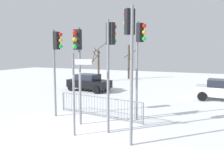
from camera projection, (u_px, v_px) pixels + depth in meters
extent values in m
plane|color=white|center=(72.00, 133.00, 8.93)|extent=(60.00, 60.00, 0.00)
cylinder|color=slate|center=(80.00, 77.00, 9.83)|extent=(0.11, 0.11, 4.50)
cube|color=black|center=(78.00, 40.00, 9.49)|extent=(0.33, 0.24, 0.90)
sphere|color=red|center=(75.00, 32.00, 9.23)|extent=(0.20, 0.20, 0.20)
sphere|color=orange|center=(75.00, 39.00, 9.26)|extent=(0.20, 0.20, 0.20)
sphere|color=green|center=(75.00, 46.00, 9.29)|extent=(0.20, 0.20, 0.20)
cylinder|color=slate|center=(137.00, 72.00, 10.50)|extent=(0.11, 0.11, 4.88)
cube|color=black|center=(140.00, 33.00, 10.19)|extent=(0.33, 0.38, 0.90)
sphere|color=red|center=(144.00, 26.00, 9.98)|extent=(0.20, 0.20, 0.20)
sphere|color=orange|center=(144.00, 32.00, 10.01)|extent=(0.20, 0.20, 0.20)
sphere|color=green|center=(144.00, 39.00, 10.04)|extent=(0.20, 0.20, 0.20)
cylinder|color=slate|center=(132.00, 77.00, 7.54)|extent=(0.11, 0.11, 5.01)
cube|color=black|center=(130.00, 22.00, 7.49)|extent=(0.38, 0.39, 0.90)
sphere|color=red|center=(126.00, 14.00, 7.68)|extent=(0.20, 0.20, 0.20)
sphere|color=orange|center=(126.00, 23.00, 7.71)|extent=(0.20, 0.20, 0.20)
sphere|color=green|center=(126.00, 31.00, 7.74)|extent=(0.20, 0.20, 0.20)
cylinder|color=slate|center=(108.00, 78.00, 8.76)|extent=(0.11, 0.11, 4.70)
cube|color=black|center=(111.00, 34.00, 8.70)|extent=(0.37, 0.30, 0.90)
sphere|color=red|center=(114.00, 27.00, 8.87)|extent=(0.20, 0.20, 0.20)
sphere|color=orange|center=(114.00, 34.00, 8.90)|extent=(0.20, 0.20, 0.20)
sphere|color=green|center=(114.00, 41.00, 8.93)|extent=(0.20, 0.20, 0.20)
cylinder|color=slate|center=(55.00, 74.00, 11.12)|extent=(0.11, 0.11, 4.54)
cube|color=black|center=(56.00, 41.00, 10.88)|extent=(0.24, 0.34, 0.90)
sphere|color=red|center=(61.00, 35.00, 10.77)|extent=(0.20, 0.20, 0.20)
sphere|color=orange|center=(61.00, 41.00, 10.80)|extent=(0.20, 0.20, 0.20)
sphere|color=green|center=(61.00, 47.00, 10.84)|extent=(0.20, 0.20, 0.20)
cylinder|color=slate|center=(74.00, 95.00, 8.53)|extent=(0.09, 0.09, 3.37)
cube|color=white|center=(83.00, 62.00, 8.36)|extent=(0.68, 0.24, 0.22)
cube|color=slate|center=(99.00, 97.00, 11.13)|extent=(4.97, 0.68, 0.04)
cube|color=slate|center=(99.00, 114.00, 11.22)|extent=(4.97, 0.68, 0.04)
cylinder|color=slate|center=(64.00, 102.00, 12.40)|extent=(0.02, 0.02, 1.05)
cylinder|color=slate|center=(67.00, 102.00, 12.31)|extent=(0.02, 0.02, 1.05)
cylinder|color=slate|center=(69.00, 102.00, 12.22)|extent=(0.02, 0.02, 1.05)
cylinder|color=slate|center=(71.00, 103.00, 12.13)|extent=(0.02, 0.02, 1.05)
cylinder|color=slate|center=(74.00, 103.00, 12.04)|extent=(0.02, 0.02, 1.05)
cylinder|color=slate|center=(76.00, 103.00, 11.95)|extent=(0.02, 0.02, 1.05)
cylinder|color=slate|center=(79.00, 104.00, 11.86)|extent=(0.02, 0.02, 1.05)
cylinder|color=slate|center=(81.00, 104.00, 11.77)|extent=(0.02, 0.02, 1.05)
cylinder|color=slate|center=(84.00, 105.00, 11.68)|extent=(0.02, 0.02, 1.05)
cylinder|color=slate|center=(86.00, 105.00, 11.59)|extent=(0.02, 0.02, 1.05)
cylinder|color=slate|center=(89.00, 105.00, 11.50)|extent=(0.02, 0.02, 1.05)
cylinder|color=slate|center=(92.00, 106.00, 11.41)|extent=(0.02, 0.02, 1.05)
cylinder|color=slate|center=(95.00, 106.00, 11.32)|extent=(0.02, 0.02, 1.05)
cylinder|color=slate|center=(97.00, 107.00, 11.23)|extent=(0.02, 0.02, 1.05)
cylinder|color=slate|center=(100.00, 107.00, 11.14)|extent=(0.02, 0.02, 1.05)
cylinder|color=slate|center=(103.00, 108.00, 11.05)|extent=(0.02, 0.02, 1.05)
cylinder|color=slate|center=(106.00, 108.00, 10.96)|extent=(0.02, 0.02, 1.05)
cylinder|color=slate|center=(109.00, 109.00, 10.87)|extent=(0.02, 0.02, 1.05)
cylinder|color=slate|center=(112.00, 109.00, 10.78)|extent=(0.02, 0.02, 1.05)
cylinder|color=slate|center=(115.00, 109.00, 10.69)|extent=(0.02, 0.02, 1.05)
cylinder|color=slate|center=(118.00, 110.00, 10.60)|extent=(0.02, 0.02, 1.05)
cylinder|color=slate|center=(121.00, 110.00, 10.51)|extent=(0.02, 0.02, 1.05)
cylinder|color=slate|center=(124.00, 111.00, 10.42)|extent=(0.02, 0.02, 1.05)
cylinder|color=slate|center=(128.00, 111.00, 10.33)|extent=(0.02, 0.02, 1.05)
cylinder|color=slate|center=(131.00, 112.00, 10.24)|extent=(0.02, 0.02, 1.05)
cylinder|color=slate|center=(134.00, 113.00, 10.15)|extent=(0.02, 0.02, 1.05)
cylinder|color=slate|center=(138.00, 113.00, 10.06)|extent=(0.02, 0.02, 1.05)
cylinder|color=slate|center=(141.00, 114.00, 9.97)|extent=(0.02, 0.02, 1.05)
cylinder|color=slate|center=(63.00, 101.00, 12.44)|extent=(0.06, 0.06, 1.05)
cylinder|color=slate|center=(143.00, 114.00, 9.92)|extent=(0.06, 0.06, 1.05)
cube|color=black|center=(89.00, 83.00, 18.77)|extent=(3.98, 2.15, 0.65)
cube|color=#1E232D|center=(88.00, 77.00, 18.78)|extent=(2.07, 1.72, 0.55)
cylinder|color=black|center=(107.00, 87.00, 18.86)|extent=(0.66, 0.30, 0.64)
cylinder|color=black|center=(96.00, 90.00, 17.40)|extent=(0.66, 0.30, 0.64)
cylinder|color=black|center=(83.00, 85.00, 20.20)|extent=(0.66, 0.30, 0.64)
cylinder|color=black|center=(71.00, 87.00, 18.74)|extent=(0.66, 0.30, 0.64)
cube|color=silver|center=(224.00, 92.00, 14.92)|extent=(3.94, 2.05, 0.65)
cube|color=#1E232D|center=(222.00, 84.00, 14.94)|extent=(2.03, 1.67, 0.55)
cylinder|color=black|center=(205.00, 92.00, 16.34)|extent=(0.66, 0.28, 0.64)
cylinder|color=black|center=(202.00, 96.00, 14.85)|extent=(0.66, 0.28, 0.64)
cylinder|color=#473828|center=(99.00, 66.00, 24.80)|extent=(0.22, 0.22, 3.63)
cylinder|color=#473828|center=(96.00, 58.00, 25.20)|extent=(0.74, 1.12, 1.37)
cylinder|color=#473828|center=(97.00, 51.00, 24.31)|extent=(0.77, 0.15, 0.87)
cylinder|color=#473828|center=(96.00, 56.00, 24.29)|extent=(0.96, 0.19, 0.98)
cylinder|color=#473828|center=(100.00, 48.00, 25.35)|extent=(1.59, 0.48, 1.26)
cylinder|color=#473828|center=(94.00, 55.00, 24.78)|extent=(0.29, 1.13, 1.41)
cylinder|color=#473828|center=(129.00, 62.00, 26.99)|extent=(0.25, 0.25, 4.30)
cylinder|color=#473828|center=(131.00, 55.00, 27.06)|extent=(0.67, 0.58, 1.23)
cylinder|color=#473828|center=(129.00, 56.00, 27.14)|extent=(0.57, 0.11, 0.94)
cylinder|color=#473828|center=(133.00, 53.00, 27.14)|extent=(1.01, 0.85, 0.70)
cylinder|color=#473828|center=(128.00, 55.00, 27.37)|extent=(0.87, 0.67, 0.70)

